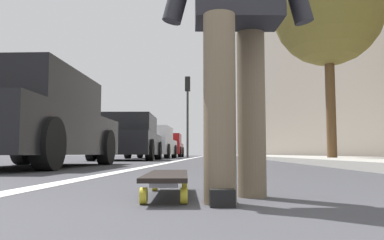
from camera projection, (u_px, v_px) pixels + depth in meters
name	position (u px, v px, depth m)	size (l,w,h in m)	color
ground_plane	(215.00, 162.00, 10.52)	(80.00, 80.00, 0.00)	#38383D
lane_stripe_white	(194.00, 158.00, 20.53)	(52.00, 0.16, 0.01)	silver
sidewalk_curb	(288.00, 157.00, 18.28)	(52.00, 3.20, 0.12)	#9E9B93
building_facade	(317.00, 36.00, 22.70)	(40.00, 1.20, 13.95)	slate
skateboard	(167.00, 177.00, 1.96)	(0.85, 0.26, 0.11)	yellow
skater_person	(237.00, 0.00, 1.86)	(0.48, 0.72, 1.64)	brown
parked_car_near	(33.00, 122.00, 6.27)	(4.47, 1.91, 1.50)	black
parked_car_mid	(128.00, 139.00, 13.11)	(4.31, 2.14, 1.49)	black
parked_car_far	(153.00, 143.00, 18.71)	(4.28, 2.03, 1.49)	#B7B7BC
parked_car_end	(168.00, 146.00, 25.42)	(4.16, 1.99, 1.49)	maroon
traffic_light	(188.00, 102.00, 21.66)	(0.33, 0.28, 4.46)	#2D2D2D
street_tree_mid	(328.00, 13.00, 10.37)	(2.84, 2.84, 5.37)	brown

